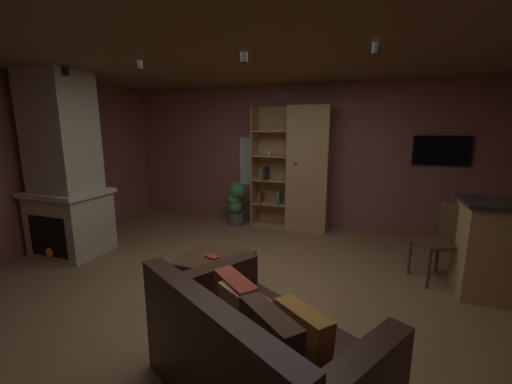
# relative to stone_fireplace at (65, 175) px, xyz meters

# --- Properties ---
(floor) EXTENTS (6.58, 5.41, 0.02)m
(floor) POSITION_rel_stone_fireplace_xyz_m (2.74, -0.26, -1.14)
(floor) COLOR olive
(floor) RESTS_ON ground
(wall_back) EXTENTS (6.70, 0.06, 2.50)m
(wall_back) POSITION_rel_stone_fireplace_xyz_m (2.74, 2.48, 0.12)
(wall_back) COLOR #8E544C
(wall_back) RESTS_ON ground
(wall_left) EXTENTS (0.06, 5.41, 2.50)m
(wall_left) POSITION_rel_stone_fireplace_xyz_m (-0.58, -0.26, 0.12)
(wall_left) COLOR #8E544C
(wall_left) RESTS_ON ground
(ceiling) EXTENTS (6.58, 5.41, 0.02)m
(ceiling) POSITION_rel_stone_fireplace_xyz_m (2.74, -0.26, 1.38)
(ceiling) COLOR brown
(window_pane_back) EXTENTS (0.62, 0.01, 0.89)m
(window_pane_back) POSITION_rel_stone_fireplace_xyz_m (1.91, 2.44, 0.01)
(window_pane_back) COLOR white
(stone_fireplace) EXTENTS (0.98, 0.82, 2.50)m
(stone_fireplace) POSITION_rel_stone_fireplace_xyz_m (0.00, 0.00, 0.00)
(stone_fireplace) COLOR #BCAD8E
(stone_fireplace) RESTS_ON ground
(bookshelf_cabinet) EXTENTS (1.33, 0.41, 2.12)m
(bookshelf_cabinet) POSITION_rel_stone_fireplace_xyz_m (2.86, 2.20, -0.08)
(bookshelf_cabinet) COLOR tan
(bookshelf_cabinet) RESTS_ON ground
(leather_couch) EXTENTS (1.78, 1.57, 0.84)m
(leather_couch) POSITION_rel_stone_fireplace_xyz_m (3.34, -1.50, -0.82)
(leather_couch) COLOR #382116
(leather_couch) RESTS_ON ground
(coffee_table) EXTENTS (0.68, 0.63, 0.47)m
(coffee_table) POSITION_rel_stone_fireplace_xyz_m (2.51, -0.46, -0.75)
(coffee_table) COLOR #4C331E
(coffee_table) RESTS_ON ground
(table_book_0) EXTENTS (0.16, 0.12, 0.02)m
(table_book_0) POSITION_rel_stone_fireplace_xyz_m (2.49, -0.50, -0.65)
(table_book_0) COLOR #B22D2D
(table_book_0) RESTS_ON coffee_table
(dining_chair) EXTENTS (0.56, 0.56, 0.92)m
(dining_chair) POSITION_rel_stone_fireplace_xyz_m (4.79, 0.82, -0.60)
(dining_chair) COLOR #4C331E
(dining_chair) RESTS_ON ground
(potted_floor_plant) EXTENTS (0.36, 0.33, 0.81)m
(potted_floor_plant) POSITION_rel_stone_fireplace_xyz_m (1.67, 2.03, -0.70)
(potted_floor_plant) COLOR #4C4C51
(potted_floor_plant) RESTS_ON ground
(wall_mounted_tv) EXTENTS (0.81, 0.06, 0.45)m
(wall_mounted_tv) POSITION_rel_stone_fireplace_xyz_m (4.96, 2.41, 0.29)
(wall_mounted_tv) COLOR black
(track_light_spot_0) EXTENTS (0.07, 0.07, 0.09)m
(track_light_spot_0) POSITION_rel_stone_fireplace_xyz_m (0.41, -0.17, 1.30)
(track_light_spot_0) COLOR black
(track_light_spot_1) EXTENTS (0.07, 0.07, 0.09)m
(track_light_spot_1) POSITION_rel_stone_fireplace_xyz_m (1.54, -0.23, 1.30)
(track_light_spot_1) COLOR black
(track_light_spot_2) EXTENTS (0.07, 0.07, 0.09)m
(track_light_spot_2) POSITION_rel_stone_fireplace_xyz_m (2.73, -0.20, 1.30)
(track_light_spot_2) COLOR black
(track_light_spot_3) EXTENTS (0.07, 0.07, 0.09)m
(track_light_spot_3) POSITION_rel_stone_fireplace_xyz_m (3.93, -0.16, 1.30)
(track_light_spot_3) COLOR black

